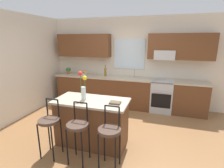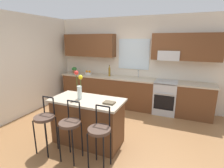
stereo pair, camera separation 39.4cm
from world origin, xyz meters
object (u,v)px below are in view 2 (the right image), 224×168
at_px(oven_range, 165,97).
at_px(fruit_bowl_oranges, 88,73).
at_px(kitchen_island, 88,121).
at_px(flower_vase, 79,87).
at_px(bar_stool_middle, 70,126).
at_px(bar_stool_far, 99,133).
at_px(bar_stool_near, 45,120).
at_px(bottle_olive_oil, 109,72).
at_px(potted_plant_small, 74,70).
at_px(cookbook, 109,103).

relative_size(oven_range, fruit_bowl_oranges, 3.83).
distance_m(kitchen_island, flower_vase, 0.72).
relative_size(bar_stool_middle, bar_stool_far, 1.00).
bearing_deg(flower_vase, kitchen_island, 13.79).
bearing_deg(fruit_bowl_oranges, bar_stool_near, -76.05).
relative_size(oven_range, bar_stool_middle, 0.88).
relative_size(bar_stool_near, flower_vase, 1.88).
bearing_deg(bottle_olive_oil, fruit_bowl_oranges, 180.00).
bearing_deg(potted_plant_small, kitchen_island, -50.40).
xyz_separation_m(bar_stool_near, bar_stool_middle, (0.55, 0.00, 0.00)).
bearing_deg(bottle_olive_oil, cookbook, -66.58).
bearing_deg(bar_stool_far, flower_vase, 142.38).
height_order(oven_range, bar_stool_middle, bar_stool_middle).
xyz_separation_m(kitchen_island, cookbook, (0.49, -0.04, 0.47)).
distance_m(bar_stool_far, potted_plant_small, 3.58).
bearing_deg(cookbook, bar_stool_near, -153.16).
bearing_deg(kitchen_island, fruit_bowl_oranges, 119.77).
bearing_deg(oven_range, bar_stool_far, -105.00).
distance_m(kitchen_island, bar_stool_near, 0.81).
height_order(bar_stool_middle, flower_vase, flower_vase).
relative_size(oven_range, cookbook, 4.60).
relative_size(bar_stool_far, flower_vase, 1.88).
relative_size(bar_stool_middle, bottle_olive_oil, 2.96).
height_order(kitchen_island, bar_stool_middle, bar_stool_middle).
relative_size(bar_stool_near, bar_stool_middle, 1.00).
bearing_deg(oven_range, fruit_bowl_oranges, 179.43).
distance_m(bar_stool_near, fruit_bowl_oranges, 2.80).
relative_size(bar_stool_far, potted_plant_small, 4.88).
relative_size(bar_stool_middle, flower_vase, 1.88).
xyz_separation_m(flower_vase, potted_plant_small, (-1.63, 2.17, -0.13)).
relative_size(bar_stool_near, potted_plant_small, 4.88).
bearing_deg(fruit_bowl_oranges, flower_vase, -63.48).
bearing_deg(fruit_bowl_oranges, cookbook, -51.86).
height_order(flower_vase, potted_plant_small, flower_vase).
height_order(bar_stool_middle, cookbook, bar_stool_middle).
height_order(oven_range, bar_stool_near, bar_stool_near).
relative_size(bar_stool_near, fruit_bowl_oranges, 4.34).
xyz_separation_m(oven_range, bottle_olive_oil, (-1.72, 0.02, 0.60)).
xyz_separation_m(bar_stool_far, bottle_olive_oil, (-1.00, 2.70, 0.43)).
relative_size(bar_stool_near, bottle_olive_oil, 2.96).
xyz_separation_m(bar_stool_far, fruit_bowl_oranges, (-1.77, 2.70, 0.33)).
height_order(kitchen_island, bar_stool_far, bar_stool_far).
bearing_deg(kitchen_island, cookbook, -4.74).
bearing_deg(potted_plant_small, bar_stool_near, -65.77).
height_order(kitchen_island, potted_plant_small, potted_plant_small).
bearing_deg(flower_vase, potted_plant_small, 126.88).
distance_m(flower_vase, bottle_olive_oil, 2.19).
xyz_separation_m(bar_stool_near, bar_stool_far, (1.10, 0.00, 0.00)).
bearing_deg(bar_stool_near, bottle_olive_oil, 87.97).
distance_m(bar_stool_middle, bottle_olive_oil, 2.77).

